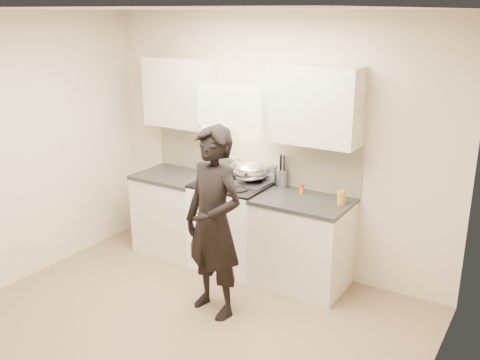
% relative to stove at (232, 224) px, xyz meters
% --- Properties ---
extents(ground_plane, '(4.00, 4.00, 0.00)m').
position_rel_stove_xyz_m(ground_plane, '(0.30, -1.42, -0.47)').
color(ground_plane, '#826A4B').
extents(room_shell, '(4.04, 3.54, 2.70)m').
position_rel_stove_xyz_m(room_shell, '(0.24, -1.05, 1.12)').
color(room_shell, beige).
rests_on(room_shell, ground).
extents(stove, '(0.76, 0.65, 0.96)m').
position_rel_stove_xyz_m(stove, '(0.00, 0.00, 0.00)').
color(stove, white).
rests_on(stove, ground).
extents(counter_right, '(0.92, 0.67, 0.92)m').
position_rel_stove_xyz_m(counter_right, '(0.83, 0.00, -0.01)').
color(counter_right, beige).
rests_on(counter_right, ground).
extents(counter_left, '(0.82, 0.67, 0.92)m').
position_rel_stove_xyz_m(counter_left, '(-0.78, 0.00, -0.01)').
color(counter_left, beige).
rests_on(counter_left, ground).
extents(wok, '(0.42, 0.52, 0.34)m').
position_rel_stove_xyz_m(wok, '(0.12, 0.14, 0.60)').
color(wok, silver).
rests_on(wok, stove).
extents(stock_pot, '(0.30, 0.30, 0.15)m').
position_rel_stove_xyz_m(stock_pot, '(-0.12, -0.10, 0.56)').
color(stock_pot, silver).
rests_on(stock_pot, stove).
extents(utensil_crock, '(0.13, 0.13, 0.34)m').
position_rel_stove_xyz_m(utensil_crock, '(0.46, 0.25, 0.55)').
color(utensil_crock, '#9C9EA9').
rests_on(utensil_crock, counter_right).
extents(spice_jar, '(0.04, 0.04, 0.10)m').
position_rel_stove_xyz_m(spice_jar, '(0.74, 0.15, 0.49)').
color(spice_jar, orange).
rests_on(spice_jar, counter_right).
extents(oil_glass, '(0.08, 0.08, 0.13)m').
position_rel_stove_xyz_m(oil_glass, '(1.19, 0.06, 0.51)').
color(oil_glass, '#C27525').
rests_on(oil_glass, counter_right).
extents(person, '(0.72, 0.55, 1.76)m').
position_rel_stove_xyz_m(person, '(0.37, -0.89, 0.41)').
color(person, black).
rests_on(person, ground).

